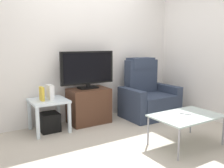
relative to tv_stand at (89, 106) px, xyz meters
name	(u,v)px	position (x,y,z in m)	size (l,w,h in m)	color
ground_plane	(119,138)	(0.07, -0.85, -0.30)	(6.40, 6.40, 0.00)	#B2A899
wall_back	(84,46)	(0.07, 0.28, 1.00)	(6.40, 0.06, 2.60)	silver
wall_side	(209,46)	(1.95, -0.85, 1.00)	(0.06, 4.48, 2.60)	silver
tv_stand	(89,106)	(0.00, 0.00, 0.00)	(0.67, 0.44, 0.59)	#4C2D1E
television	(88,69)	(0.00, 0.02, 0.63)	(0.95, 0.20, 0.63)	black
recliner_armchair	(147,96)	(1.11, -0.21, 0.07)	(0.98, 0.78, 1.08)	#2D384C
side_table	(49,105)	(-0.71, -0.04, 0.12)	(0.54, 0.54, 0.50)	silver
subwoofer_box	(49,122)	(-0.71, -0.04, -0.16)	(0.29, 0.29, 0.29)	black
book_upright	(42,94)	(-0.81, -0.06, 0.30)	(0.04, 0.14, 0.21)	gold
game_console	(50,92)	(-0.67, -0.03, 0.31)	(0.07, 0.20, 0.22)	white
coffee_table	(186,117)	(0.67, -1.53, 0.09)	(0.90, 0.60, 0.41)	#B2C6C1
cell_phone	(186,113)	(0.71, -1.48, 0.12)	(0.07, 0.15, 0.01)	#B7B7BC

